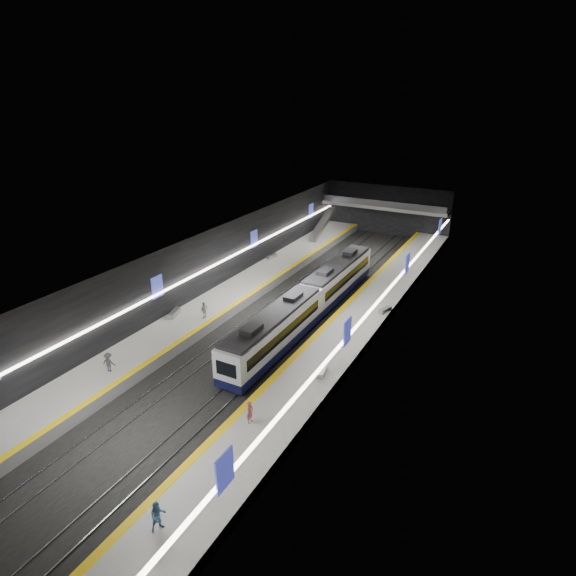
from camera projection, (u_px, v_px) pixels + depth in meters
The scene contains 26 objects.
ground at pixel (285, 317), 50.90m from camera, with size 70.00×70.00×0.00m, color black.
ceiling at pixel (285, 245), 47.80m from camera, with size 20.00×70.00×0.04m, color beige.
wall_left at pixel (207, 266), 53.67m from camera, with size 0.04×70.00×8.00m, color black.
wall_right at pixel (379, 301), 45.03m from camera, with size 0.04×70.00×8.00m, color black.
wall_back at pixel (388, 210), 77.83m from camera, with size 20.00×0.04×8.00m, color black.
platform_left at pixel (227, 299), 53.95m from camera, with size 5.00×70.00×1.00m, color slate.
tile_surface_left at pixel (226, 295), 53.75m from camera, with size 5.00×70.00×0.02m, color #B8B8B2.
tactile_strip_left at pixel (243, 299), 52.80m from camera, with size 0.60×70.00×0.02m, color yellow.
platform_right at pixel (352, 328), 47.47m from camera, with size 5.00×70.00×1.00m, color slate.
tile_surface_right at pixel (353, 324), 47.27m from camera, with size 5.00×70.00×0.02m, color #B8B8B2.
tactile_strip_right at pixel (332, 319), 48.22m from camera, with size 0.60×70.00×0.02m, color yellow.
rails at pixel (285, 317), 50.88m from camera, with size 6.52×70.00×0.12m.
train at pixel (310, 301), 49.50m from camera, with size 2.69×30.05×3.60m.
ad_posters at pixel (290, 275), 49.97m from camera, with size 19.94×53.50×2.20m.
cove_light_left at pixel (208, 268), 53.66m from camera, with size 0.25×68.60×0.12m, color white.
cove_light_right at pixel (377, 303), 45.19m from camera, with size 0.25×68.60×0.12m, color white.
mezzanine_bridge at pixel (384, 207), 75.75m from camera, with size 20.00×3.00×1.50m.
escalator at pixel (322, 224), 74.18m from camera, with size 1.20×8.00×0.60m, color #99999E.
bench_left_near at pixel (174, 313), 48.95m from camera, with size 0.57×2.04×0.50m, color #99999E.
bench_left_far at pixel (272, 256), 65.34m from camera, with size 0.48×1.72×0.42m, color #99999E.
bench_right_near at pixel (322, 371), 39.02m from camera, with size 0.52×1.87×0.46m, color #99999E.
bench_right_far at pixel (385, 310), 49.71m from camera, with size 0.48×1.72×0.42m, color #99999E.
passenger_right_a at pixel (250, 412), 33.16m from camera, with size 0.61×0.40×1.67m, color #B44352.
passenger_right_b at pixel (158, 516), 25.07m from camera, with size 0.87×0.68×1.80m, color #5082AE.
passenger_left_a at pixel (204, 310), 48.15m from camera, with size 1.04×0.43×1.77m, color beige.
passenger_left_b at pixel (109, 362), 39.12m from camera, with size 1.09×0.63×1.68m, color #3F4047.
Camera 1 is at (21.67, -40.24, 22.62)m, focal length 30.00 mm.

